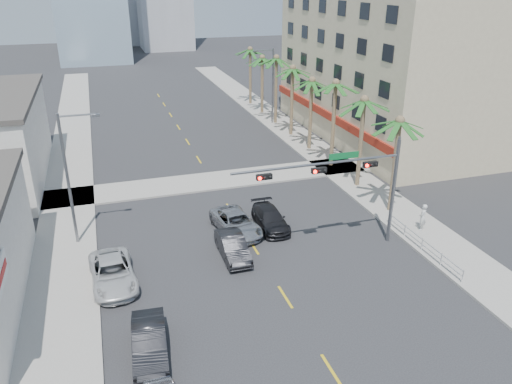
# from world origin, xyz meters

# --- Properties ---
(ground) EXTENTS (260.00, 260.00, 0.00)m
(ground) POSITION_xyz_m (0.00, 0.00, 0.00)
(ground) COLOR #262628
(ground) RESTS_ON ground
(sidewalk_right) EXTENTS (4.00, 120.00, 0.15)m
(sidewalk_right) POSITION_xyz_m (12.00, 20.00, 0.07)
(sidewalk_right) COLOR gray
(sidewalk_right) RESTS_ON ground
(sidewalk_left) EXTENTS (4.00, 120.00, 0.15)m
(sidewalk_left) POSITION_xyz_m (-12.00, 20.00, 0.07)
(sidewalk_left) COLOR gray
(sidewalk_left) RESTS_ON ground
(sidewalk_cross) EXTENTS (80.00, 4.00, 0.15)m
(sidewalk_cross) POSITION_xyz_m (0.00, 22.00, 0.07)
(sidewalk_cross) COLOR gray
(sidewalk_cross) RESTS_ON ground
(building_right) EXTENTS (15.25, 28.00, 15.00)m
(building_right) POSITION_xyz_m (21.99, 30.00, 7.50)
(building_right) COLOR #C1AE88
(building_right) RESTS_ON ground
(traffic_signal_mast) EXTENTS (11.12, 0.54, 7.20)m
(traffic_signal_mast) POSITION_xyz_m (5.78, 7.95, 5.06)
(traffic_signal_mast) COLOR slate
(traffic_signal_mast) RESTS_ON ground
(palm_tree_0) EXTENTS (4.80, 4.80, 7.80)m
(palm_tree_0) POSITION_xyz_m (11.60, 12.00, 7.08)
(palm_tree_0) COLOR brown
(palm_tree_0) RESTS_ON ground
(palm_tree_1) EXTENTS (4.80, 4.80, 8.16)m
(palm_tree_1) POSITION_xyz_m (11.60, 17.20, 7.43)
(palm_tree_1) COLOR brown
(palm_tree_1) RESTS_ON ground
(palm_tree_2) EXTENTS (4.80, 4.80, 8.52)m
(palm_tree_2) POSITION_xyz_m (11.60, 22.40, 7.78)
(palm_tree_2) COLOR brown
(palm_tree_2) RESTS_ON ground
(palm_tree_3) EXTENTS (4.80, 4.80, 7.80)m
(palm_tree_3) POSITION_xyz_m (11.60, 27.60, 7.08)
(palm_tree_3) COLOR brown
(palm_tree_3) RESTS_ON ground
(palm_tree_4) EXTENTS (4.80, 4.80, 8.16)m
(palm_tree_4) POSITION_xyz_m (11.60, 32.80, 7.43)
(palm_tree_4) COLOR brown
(palm_tree_4) RESTS_ON ground
(palm_tree_5) EXTENTS (4.80, 4.80, 8.52)m
(palm_tree_5) POSITION_xyz_m (11.60, 38.00, 7.78)
(palm_tree_5) COLOR brown
(palm_tree_5) RESTS_ON ground
(palm_tree_6) EXTENTS (4.80, 4.80, 7.80)m
(palm_tree_6) POSITION_xyz_m (11.60, 43.20, 7.08)
(palm_tree_6) COLOR brown
(palm_tree_6) RESTS_ON ground
(palm_tree_7) EXTENTS (4.80, 4.80, 8.16)m
(palm_tree_7) POSITION_xyz_m (11.60, 48.40, 7.43)
(palm_tree_7) COLOR brown
(palm_tree_7) RESTS_ON ground
(streetlight_left) EXTENTS (2.55, 0.25, 9.00)m
(streetlight_left) POSITION_xyz_m (-11.00, 14.00, 5.06)
(streetlight_left) COLOR slate
(streetlight_left) RESTS_ON ground
(streetlight_right) EXTENTS (2.55, 0.25, 9.00)m
(streetlight_right) POSITION_xyz_m (11.00, 38.00, 5.06)
(streetlight_right) COLOR slate
(streetlight_right) RESTS_ON ground
(guardrail) EXTENTS (0.08, 8.08, 1.00)m
(guardrail) POSITION_xyz_m (10.30, 6.00, 0.67)
(guardrail) COLOR silver
(guardrail) RESTS_ON ground
(car_parked_mid) EXTENTS (1.93, 4.67, 1.50)m
(car_parked_mid) POSITION_xyz_m (-7.80, 1.57, 0.75)
(car_parked_mid) COLOR black
(car_parked_mid) RESTS_ON ground
(car_parked_far) EXTENTS (2.78, 5.46, 1.48)m
(car_parked_far) POSITION_xyz_m (-9.15, 8.31, 0.74)
(car_parked_far) COLOR silver
(car_parked_far) RESTS_ON ground
(car_lane_left) EXTENTS (1.52, 4.34, 1.43)m
(car_lane_left) POSITION_xyz_m (-1.65, 9.19, 0.71)
(car_lane_left) COLOR black
(car_lane_left) RESTS_ON ground
(car_lane_center) EXTENTS (3.09, 5.47, 1.44)m
(car_lane_center) POSITION_xyz_m (-0.55, 12.35, 0.72)
(car_lane_center) COLOR #A9A9AE
(car_lane_center) RESTS_ON ground
(car_lane_right) EXTENTS (2.01, 4.72, 1.36)m
(car_lane_right) POSITION_xyz_m (2.00, 12.34, 0.68)
(car_lane_right) COLOR black
(car_lane_right) RESTS_ON ground
(pedestrian) EXTENTS (0.84, 0.83, 1.95)m
(pedestrian) POSITION_xyz_m (11.96, 8.45, 1.12)
(pedestrian) COLOR silver
(pedestrian) RESTS_ON sidewalk_right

